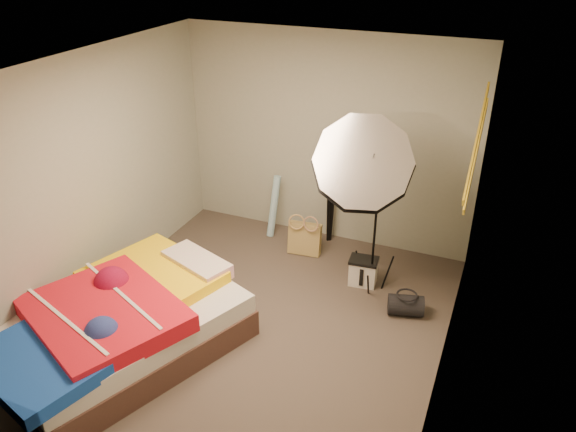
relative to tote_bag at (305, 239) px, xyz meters
The scene contains 15 objects.
floor 1.49m from the tote_bag, 88.01° to the right, with size 4.00×4.00×0.00m, color #50453D.
ceiling 2.74m from the tote_bag, 88.01° to the right, with size 4.00×4.00×0.00m, color silver.
wall_back 1.18m from the tote_bag, 84.43° to the left, with size 3.50×3.50×0.00m, color #9A9D8E.
wall_front 3.63m from the tote_bag, 89.16° to the right, with size 3.50×3.50×0.00m, color #9A9D8E.
wall_left 2.49m from the tote_bag, 139.03° to the right, with size 4.00×4.00×0.00m, color #9A9D8E.
wall_right 2.56m from the tote_bag, 39.31° to the right, with size 4.00×4.00×0.00m, color #9A9D8E.
tote_bag is the anchor object (origin of this frame).
wrapping_roll 0.62m from the tote_bag, 152.55° to the left, with size 0.09×0.09×0.78m, color #4CA0C1.
camera_case 0.89m from the tote_bag, 23.55° to the right, with size 0.28×0.20×0.28m, color silver.
duffel_bag 1.54m from the tote_bag, 27.60° to the right, with size 0.21×0.21×0.35m, color black.
wall_stripe_upper 2.65m from the tote_bag, 26.16° to the right, with size 0.02×1.10×0.10m, color gold.
wall_stripe_lower 2.45m from the tote_bag, 19.33° to the right, with size 0.02×1.10×0.10m, color gold.
bed 2.43m from the tote_bag, 112.22° to the right, with size 2.11×2.55×0.61m.
photo_umbrella 1.61m from the tote_bag, 35.58° to the right, with size 1.12×0.89×2.06m.
camera_tripod 0.74m from the tote_bag, 67.12° to the left, with size 0.09×0.09×1.38m.
Camera 1 is at (1.97, -3.89, 3.51)m, focal length 35.00 mm.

